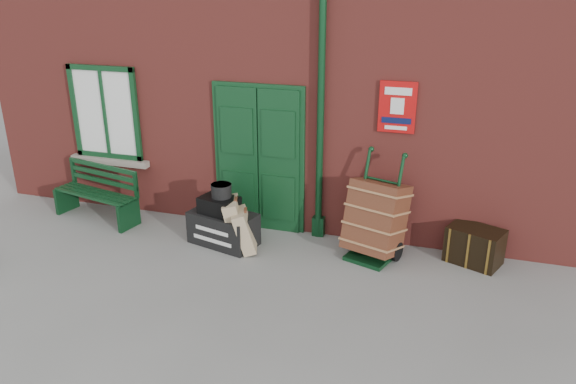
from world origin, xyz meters
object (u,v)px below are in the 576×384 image
at_px(porter_trolley, 376,219).
at_px(bench, 98,191).
at_px(dark_trunk, 475,245).
at_px(houdini_trunk, 224,228).

bearing_deg(porter_trolley, bench, -161.55).
distance_m(porter_trolley, dark_trunk, 1.40).
relative_size(houdini_trunk, dark_trunk, 1.37).
distance_m(bench, porter_trolley, 4.47).
xyz_separation_m(houdini_trunk, dark_trunk, (3.52, 0.48, 0.01)).
bearing_deg(houdini_trunk, porter_trolley, 21.52).
bearing_deg(dark_trunk, bench, -155.59).
height_order(houdini_trunk, porter_trolley, porter_trolley).
height_order(bench, porter_trolley, porter_trolley).
xyz_separation_m(houdini_trunk, porter_trolley, (2.18, 0.28, 0.33)).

